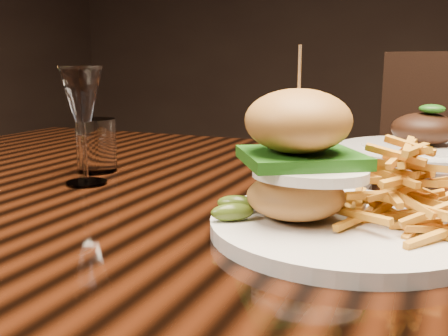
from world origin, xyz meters
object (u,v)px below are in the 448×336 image
at_px(dining_table, 303,252).
at_px(burger_plate, 346,185).
at_px(wine_glass, 82,99).
at_px(far_dish, 423,147).

bearing_deg(dining_table, burger_plate, -60.53).
height_order(burger_plate, wine_glass, burger_plate).
bearing_deg(far_dish, burger_plate, -95.53).
relative_size(burger_plate, far_dish, 0.90).
distance_m(burger_plate, wine_glass, 0.39).
relative_size(dining_table, far_dish, 5.24).
xyz_separation_m(dining_table, far_dish, (0.12, 0.36, 0.10)).
bearing_deg(dining_table, wine_glass, -169.19).
xyz_separation_m(burger_plate, wine_glass, (-0.38, 0.08, 0.07)).
relative_size(wine_glass, far_dish, 0.54).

